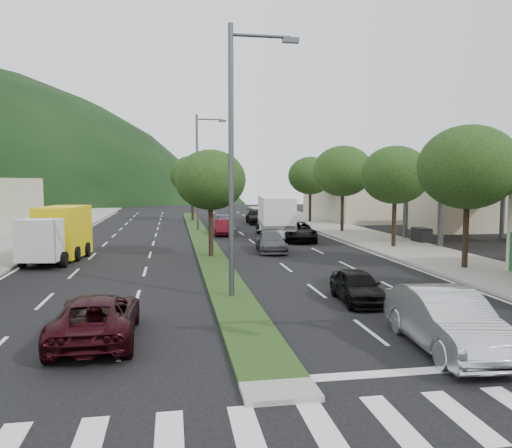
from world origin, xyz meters
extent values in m
plane|color=black|center=(0.00, 0.00, 0.00)|extent=(160.00, 160.00, 0.00)
cube|color=gray|center=(12.50, 25.00, 0.07)|extent=(5.00, 90.00, 0.15)
cube|color=gray|center=(-13.00, 25.00, 0.07)|extent=(6.00, 90.00, 0.15)
cube|color=#1D3C15|center=(0.00, 28.00, 0.06)|extent=(1.60, 56.00, 0.12)
cube|color=silver|center=(0.00, -2.00, 0.01)|extent=(19.00, 2.20, 0.01)
cube|color=silver|center=(19.00, 22.00, 5.00)|extent=(12.00, 8.00, 0.50)
cube|color=yellow|center=(19.00, 22.00, 4.65)|extent=(12.20, 8.20, 0.50)
cylinder|color=#47494C|center=(15.00, 19.50, 2.30)|extent=(0.36, 0.36, 4.60)
cylinder|color=#47494C|center=(15.00, 24.50, 2.30)|extent=(0.36, 0.36, 4.60)
cylinder|color=#47494C|center=(23.00, 24.50, 2.30)|extent=(0.36, 0.36, 4.60)
cube|color=black|center=(15.00, 22.00, 0.55)|extent=(0.80, 1.60, 1.10)
cube|color=beige|center=(19.50, 44.00, 2.60)|extent=(10.00, 16.00, 5.20)
cylinder|color=black|center=(12.00, 12.00, 2.05)|extent=(0.28, 0.28, 3.81)
ellipsoid|color=black|center=(12.00, 12.00, 5.05)|extent=(4.80, 4.80, 4.08)
cylinder|color=black|center=(12.00, 20.00, 1.94)|extent=(0.28, 0.28, 3.58)
ellipsoid|color=black|center=(12.00, 20.00, 4.76)|extent=(4.40, 4.40, 3.74)
cylinder|color=black|center=(12.00, 30.00, 2.11)|extent=(0.28, 0.28, 3.92)
ellipsoid|color=black|center=(12.00, 30.00, 5.19)|extent=(5.00, 5.00, 4.25)
cylinder|color=black|center=(12.00, 40.00, 2.00)|extent=(0.28, 0.28, 3.70)
ellipsoid|color=black|center=(12.00, 40.00, 4.90)|extent=(4.60, 4.60, 3.91)
cylinder|color=black|center=(0.00, 18.00, 1.80)|extent=(0.28, 0.28, 3.36)
ellipsoid|color=black|center=(0.00, 18.00, 4.44)|extent=(4.00, 4.00, 3.40)
cylinder|color=black|center=(0.00, 44.00, 2.02)|extent=(0.28, 0.28, 3.81)
ellipsoid|color=black|center=(0.00, 44.00, 5.02)|extent=(4.80, 4.80, 4.08)
cylinder|color=#47494C|center=(0.00, 8.00, 5.00)|extent=(0.20, 0.20, 10.00)
cylinder|color=#47494C|center=(1.10, 8.00, 9.60)|extent=(2.20, 0.12, 0.12)
cube|color=#47494C|center=(2.20, 8.00, 9.50)|extent=(0.60, 0.25, 0.18)
cylinder|color=#47494C|center=(0.00, 33.00, 5.00)|extent=(0.20, 0.20, 10.00)
cylinder|color=#47494C|center=(1.10, 33.00, 9.60)|extent=(2.20, 0.12, 0.12)
cube|color=#47494C|center=(2.20, 33.00, 9.50)|extent=(0.60, 0.25, 0.18)
imported|color=#B1B4B9|center=(4.84, 1.46, 0.79)|extent=(2.04, 4.91, 1.58)
imported|color=black|center=(-4.24, 3.78, 0.64)|extent=(2.22, 4.67, 1.29)
imported|color=black|center=(4.44, 6.73, 0.59)|extent=(1.61, 3.55, 1.18)
imported|color=#4A4A4F|center=(3.86, 19.87, 0.61)|extent=(2.05, 4.35, 1.23)
imported|color=#4E0D15|center=(1.87, 29.87, 0.62)|extent=(1.68, 3.89, 1.25)
imported|color=black|center=(6.89, 24.87, 0.69)|extent=(2.91, 5.22, 1.38)
imported|color=#525257|center=(2.50, 34.87, 0.69)|extent=(1.93, 4.18, 1.39)
imported|color=black|center=(6.36, 39.87, 0.71)|extent=(2.21, 4.97, 1.42)
cube|color=silver|center=(-8.69, 15.84, 1.45)|extent=(2.16, 1.71, 2.08)
cube|color=#DBC00B|center=(-8.23, 19.16, 1.54)|extent=(2.59, 4.06, 2.81)
cube|color=black|center=(-8.33, 18.44, 0.41)|extent=(2.52, 5.46, 0.27)
cylinder|color=black|center=(-7.61, 16.07, 0.41)|extent=(0.38, 0.85, 0.82)
cylinder|color=black|center=(-9.67, 16.36, 0.41)|extent=(0.38, 0.85, 0.82)
cylinder|color=black|center=(-7.33, 18.03, 0.41)|extent=(0.38, 0.85, 0.82)
cylinder|color=black|center=(-9.40, 18.32, 0.41)|extent=(0.38, 0.85, 0.82)
cylinder|color=black|center=(-7.08, 19.81, 0.41)|extent=(0.38, 0.85, 0.82)
cylinder|color=black|center=(-9.15, 20.10, 0.41)|extent=(0.38, 0.85, 0.82)
cube|color=white|center=(5.72, 27.54, 1.78)|extent=(3.26, 8.45, 2.74)
cube|color=slate|center=(5.72, 27.54, 1.10)|extent=(3.32, 8.46, 0.32)
cylinder|color=black|center=(4.98, 30.94, 0.41)|extent=(0.42, 0.86, 0.82)
cylinder|color=black|center=(7.25, 30.67, 0.41)|extent=(0.42, 0.86, 0.82)
cylinder|color=black|center=(4.86, 29.96, 0.41)|extent=(0.42, 0.86, 0.82)
cylinder|color=black|center=(7.13, 29.69, 0.41)|extent=(0.42, 0.86, 0.82)
cylinder|color=black|center=(4.23, 24.73, 0.41)|extent=(0.42, 0.86, 0.82)
cylinder|color=black|center=(6.50, 24.46, 0.41)|extent=(0.42, 0.86, 0.82)
camera|label=1|loc=(-2.14, -10.21, 4.40)|focal=35.00mm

